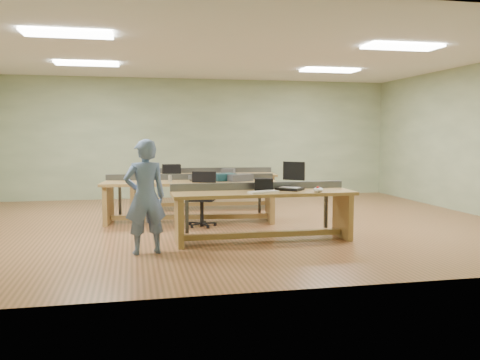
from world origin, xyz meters
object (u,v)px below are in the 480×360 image
Objects in this scene: workbench_mid at (190,192)px; parts_bin_grey at (239,178)px; camera_bag at (264,185)px; parts_bin_teal at (224,177)px; person at (145,197)px; laptop_base at (290,189)px; workbench_back at (202,182)px; mug at (192,178)px; drinks_can at (170,178)px; workbench_front at (263,204)px; task_chair at (202,206)px.

parts_bin_grey reaches higher than workbench_mid.
parts_bin_teal is at bearing 112.26° from camera_bag.
person is 3.38× the size of parts_bin_grey.
laptop_base is at bearing -176.95° from person.
workbench_back is 23.74× the size of mug.
laptop_base is 0.43m from camera_bag.
parts_bin_grey is (-0.03, 1.70, -0.03)m from camera_bag.
parts_bin_grey is (-0.45, 1.68, 0.04)m from laptop_base.
camera_bag is at bearing -55.81° from workbench_mid.
parts_bin_grey is at bearing -4.25° from drinks_can.
workbench_front is 2.90× the size of task_chair.
drinks_can is at bearing 138.60° from camera_bag.
task_chair is 7.84× the size of drinks_can.
mug reaches higher than laptop_base.
task_chair is at bearing -129.49° from person.
parts_bin_teal is at bearing 154.05° from laptop_base.
drinks_can reaches higher than workbench_back.
camera_bag is at bearing -89.10° from parts_bin_grey.
person is 2.84m from parts_bin_grey.
person is at bearing -103.45° from workbench_back.
parts_bin_grey is (-0.00, 1.75, 0.26)m from workbench_front.
person reaches higher than camera_bag.
camera_bag reaches higher than parts_bin_grey.
workbench_mid is 3.40× the size of task_chair.
workbench_back is at bearing 96.76° from workbench_front.
workbench_back is 7.03× the size of parts_bin_grey.
camera_bag reaches higher than mug.
camera_bag is at bearing -77.95° from workbench_back.
drinks_can is at bearing 176.07° from laptop_base.
workbench_back is 8.80× the size of laptop_base.
task_chair is (-0.75, 1.37, -0.50)m from camera_bag.
parts_bin_teal is (0.46, 0.43, 0.47)m from task_chair.
parts_bin_teal is 0.85× the size of parts_bin_grey.
workbench_front is 3.59m from workbench_back.
workbench_back is 11.59× the size of camera_bag.
camera_bag is 1.64m from task_chair.
task_chair is at bearing 116.93° from workbench_front.
workbench_mid is 8.31× the size of parts_bin_teal.
camera_bag is 0.61× the size of parts_bin_grey.
camera_bag is 1.82m from parts_bin_teal.
drinks_can is (-0.40, -0.04, 0.01)m from mug.
workbench_front is at bearing -81.75° from parts_bin_teal.
laptop_base is 0.38× the size of task_chair.
parts_bin_grey is 0.86m from mug.
workbench_front is at bearing -78.41° from workbench_back.
camera_bag reaches higher than parts_bin_teal.
laptop_base is (1.34, -1.79, 0.21)m from workbench_mid.
task_chair is 0.82m from drinks_can.
mug is 1.12× the size of drinks_can.
drinks_can is (-0.99, -0.00, -0.01)m from parts_bin_teal.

